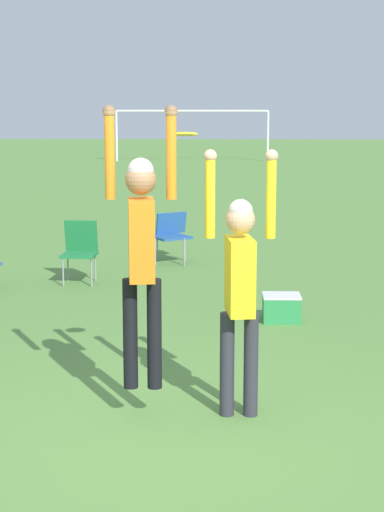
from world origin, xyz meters
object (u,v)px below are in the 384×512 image
camping_chair_4 (171,232)px  cooler_box (281,308)px  person_jumping (141,240)px  frisbee (184,134)px  camping_chair_2 (80,247)px  person_defending (240,277)px

camping_chair_4 → cooler_box: camping_chair_4 is taller
person_jumping → cooler_box: size_ratio=5.10×
person_jumping → frisbee: size_ratio=10.20×
frisbee → camping_chair_2: bearing=108.0°
frisbee → camping_chair_2: frisbee is taller
frisbee → camping_chair_4: (-0.46, 6.89, -1.82)m
camping_chair_2 → cooler_box: camping_chair_2 is taller
cooler_box → person_defending: bearing=-100.6°
person_jumping → camping_chair_2: (-1.37, 5.48, -0.97)m
camping_chair_4 → cooler_box: (1.52, -3.86, -0.33)m
frisbee → cooler_box: frisbee is taller
person_defending → camping_chair_4: bearing=-178.9°
person_jumping → person_defending: (0.79, 0.09, -0.32)m
person_defending → cooler_box: person_defending is taller
person_defending → camping_chair_4: person_defending is taller
frisbee → cooler_box: size_ratio=0.50×
person_defending → cooler_box: bearing=163.0°
person_jumping → camping_chair_4: 7.20m
frisbee → camping_chair_4: size_ratio=0.27×
frisbee → camping_chair_2: size_ratio=0.25×
person_defending → camping_chair_4: (-0.92, 7.04, -0.68)m
frisbee → camping_chair_4: bearing=93.9°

